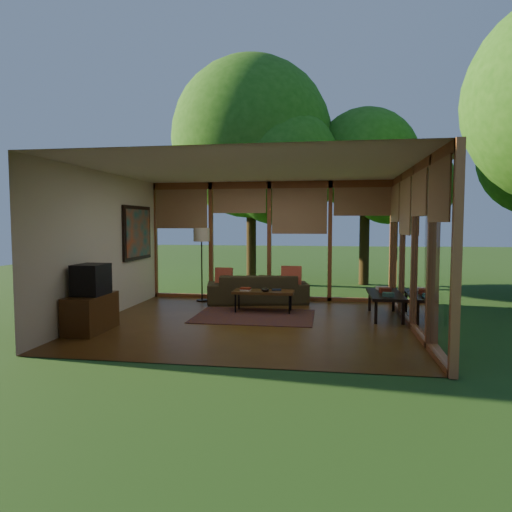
% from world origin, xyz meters
% --- Properties ---
extents(floor, '(5.50, 5.50, 0.00)m').
position_xyz_m(floor, '(0.00, 0.00, 0.00)').
color(floor, brown).
rests_on(floor, ground).
extents(ceiling, '(5.50, 5.50, 0.00)m').
position_xyz_m(ceiling, '(0.00, 0.00, 2.70)').
color(ceiling, white).
rests_on(ceiling, ground).
extents(wall_left, '(0.04, 5.00, 2.70)m').
position_xyz_m(wall_left, '(-2.75, 0.00, 1.35)').
color(wall_left, beige).
rests_on(wall_left, ground).
extents(wall_front, '(5.50, 0.04, 2.70)m').
position_xyz_m(wall_front, '(0.00, -2.50, 1.35)').
color(wall_front, beige).
rests_on(wall_front, ground).
extents(window_wall_back, '(5.50, 0.12, 2.70)m').
position_xyz_m(window_wall_back, '(0.00, 2.50, 1.35)').
color(window_wall_back, brown).
rests_on(window_wall_back, ground).
extents(window_wall_right, '(0.12, 5.00, 2.70)m').
position_xyz_m(window_wall_right, '(2.75, 0.00, 1.35)').
color(window_wall_right, brown).
rests_on(window_wall_right, ground).
extents(tree_nw, '(4.57, 4.57, 6.48)m').
position_xyz_m(tree_nw, '(-0.87, 5.26, 4.18)').
color(tree_nw, '#392814').
rests_on(tree_nw, ground).
extents(tree_ne, '(2.96, 2.96, 5.00)m').
position_xyz_m(tree_ne, '(2.36, 5.55, 3.50)').
color(tree_ne, '#392814').
rests_on(tree_ne, ground).
extents(rug, '(2.23, 1.58, 0.01)m').
position_xyz_m(rug, '(-0.03, 0.53, 0.01)').
color(rug, brown).
rests_on(rug, floor).
extents(sofa, '(2.32, 1.31, 0.64)m').
position_xyz_m(sofa, '(-0.20, 2.00, 0.32)').
color(sofa, '#3B331D').
rests_on(sofa, floor).
extents(pillow_left, '(0.38, 0.20, 0.40)m').
position_xyz_m(pillow_left, '(-0.95, 1.95, 0.57)').
color(pillow_left, '#9B1D0E').
rests_on(pillow_left, sofa).
extents(pillow_right, '(0.44, 0.23, 0.46)m').
position_xyz_m(pillow_right, '(0.55, 1.95, 0.60)').
color(pillow_right, '#9B1D0E').
rests_on(pillow_right, sofa).
extents(ct_book_lower, '(0.21, 0.17, 0.03)m').
position_xyz_m(ct_book_lower, '(-0.27, 0.94, 0.44)').
color(ct_book_lower, beige).
rests_on(ct_book_lower, coffee_table).
extents(ct_book_upper, '(0.21, 0.17, 0.03)m').
position_xyz_m(ct_book_upper, '(-0.27, 0.94, 0.47)').
color(ct_book_upper, maroon).
rests_on(ct_book_upper, coffee_table).
extents(ct_book_side, '(0.21, 0.17, 0.03)m').
position_xyz_m(ct_book_side, '(0.33, 1.07, 0.44)').
color(ct_book_side, black).
rests_on(ct_book_side, coffee_table).
extents(ct_bowl, '(0.16, 0.16, 0.07)m').
position_xyz_m(ct_bowl, '(0.13, 0.89, 0.46)').
color(ct_bowl, black).
rests_on(ct_bowl, coffee_table).
extents(media_cabinet, '(0.50, 1.00, 0.60)m').
position_xyz_m(media_cabinet, '(-2.47, -1.05, 0.30)').
color(media_cabinet, '#513116').
rests_on(media_cabinet, floor).
extents(television, '(0.45, 0.55, 0.50)m').
position_xyz_m(television, '(-2.45, -1.05, 0.85)').
color(television, black).
rests_on(television, media_cabinet).
extents(console_book_a, '(0.22, 0.18, 0.07)m').
position_xyz_m(console_book_a, '(2.40, 0.43, 0.49)').
color(console_book_a, '#345B54').
rests_on(console_book_a, side_console).
extents(console_book_b, '(0.22, 0.17, 0.09)m').
position_xyz_m(console_book_b, '(2.40, 0.88, 0.50)').
color(console_book_b, maroon).
rests_on(console_book_b, side_console).
extents(console_book_c, '(0.26, 0.21, 0.06)m').
position_xyz_m(console_book_c, '(2.40, 1.28, 0.49)').
color(console_book_c, beige).
rests_on(console_book_c, side_console).
extents(floor_lamp, '(0.36, 0.36, 1.65)m').
position_xyz_m(floor_lamp, '(-1.47, 2.03, 1.41)').
color(floor_lamp, black).
rests_on(floor_lamp, floor).
extents(coffee_table, '(1.20, 0.50, 0.43)m').
position_xyz_m(coffee_table, '(0.08, 0.99, 0.39)').
color(coffee_table, '#513116').
rests_on(coffee_table, floor).
extents(side_console, '(0.60, 1.40, 0.46)m').
position_xyz_m(side_console, '(2.40, 0.83, 0.41)').
color(side_console, black).
rests_on(side_console, floor).
extents(wall_painting, '(0.06, 1.35, 1.15)m').
position_xyz_m(wall_painting, '(-2.71, 1.40, 1.55)').
color(wall_painting, black).
rests_on(wall_painting, wall_left).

